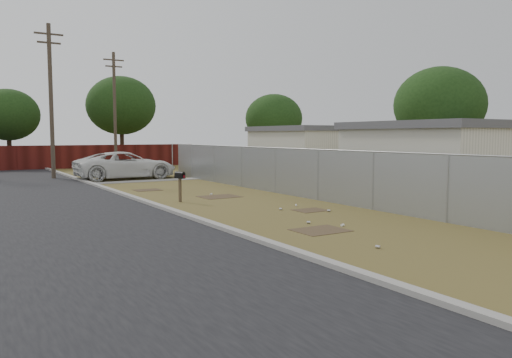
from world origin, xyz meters
TOP-DOWN VIEW (x-y plane):
  - ground at (0.00, 0.00)m, footprint 120.00×120.00m
  - street at (-6.76, 8.05)m, footprint 15.10×60.00m
  - chainlink_fence at (3.12, 1.03)m, footprint 0.10×27.06m
  - privacy_fence at (-6.00, 25.00)m, footprint 30.00×0.12m
  - utility_poles at (-3.67, 20.67)m, footprint 12.60×8.24m
  - houses at (9.70, 3.13)m, footprint 9.30×17.24m
  - horizon_trees at (0.84, 23.56)m, footprint 33.32×31.94m
  - mailbox at (-1.74, 2.35)m, footprint 0.29×0.51m
  - pickup_truck at (-0.43, 13.46)m, footprint 5.85×2.81m
  - scattered_litter at (0.31, -2.48)m, footprint 2.69×11.19m

SIDE VIEW (x-z plane):
  - ground at x=0.00m, z-range 0.00..0.00m
  - street at x=-6.76m, z-range -0.04..0.08m
  - scattered_litter at x=0.31m, z-range 0.01..0.08m
  - chainlink_fence at x=3.12m, z-range -0.21..1.81m
  - pickup_truck at x=-0.43m, z-range 0.00..1.61m
  - privacy_fence at x=-6.00m, z-range 0.00..1.80m
  - mailbox at x=-1.74m, z-range 0.34..1.51m
  - houses at x=9.70m, z-range 0.01..3.11m
  - horizon_trees at x=0.84m, z-range 0.74..8.52m
  - utility_poles at x=-3.67m, z-range 0.19..9.19m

